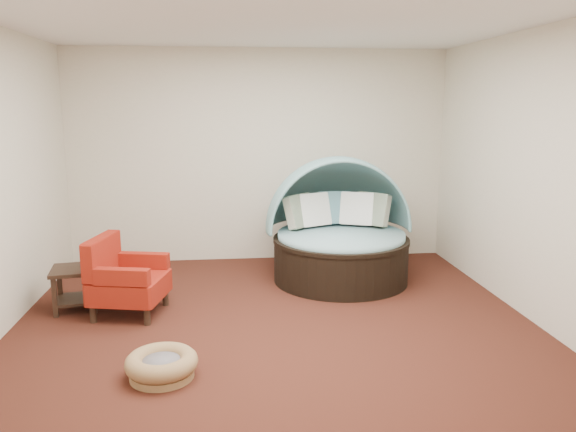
{
  "coord_description": "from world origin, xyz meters",
  "views": [
    {
      "loc": [
        -0.43,
        -4.98,
        2.08
      ],
      "look_at": [
        0.18,
        0.6,
        0.96
      ],
      "focal_mm": 35.0,
      "sensor_mm": 36.0,
      "label": 1
    }
  ],
  "objects": [
    {
      "name": "floor",
      "position": [
        0.0,
        0.0,
        0.0
      ],
      "size": [
        5.0,
        5.0,
        0.0
      ],
      "primitive_type": "plane",
      "color": "#491D14",
      "rests_on": "ground"
    },
    {
      "name": "wall_back",
      "position": [
        0.0,
        2.5,
        1.4
      ],
      "size": [
        5.0,
        0.0,
        5.0
      ],
      "primitive_type": "plane",
      "rotation": [
        1.57,
        0.0,
        0.0
      ],
      "color": "beige",
      "rests_on": "floor"
    },
    {
      "name": "wall_front",
      "position": [
        0.0,
        -2.5,
        1.4
      ],
      "size": [
        5.0,
        0.0,
        5.0
      ],
      "primitive_type": "plane",
      "rotation": [
        -1.57,
        0.0,
        0.0
      ],
      "color": "beige",
      "rests_on": "floor"
    },
    {
      "name": "wall_right",
      "position": [
        2.5,
        0.0,
        1.4
      ],
      "size": [
        0.0,
        5.0,
        5.0
      ],
      "primitive_type": "plane",
      "rotation": [
        1.57,
        0.0,
        -1.57
      ],
      "color": "beige",
      "rests_on": "floor"
    },
    {
      "name": "ceiling",
      "position": [
        0.0,
        0.0,
        2.8
      ],
      "size": [
        5.0,
        5.0,
        0.0
      ],
      "primitive_type": "plane",
      "rotation": [
        3.14,
        0.0,
        0.0
      ],
      "color": "white",
      "rests_on": "wall_back"
    },
    {
      "name": "canopy_daybed",
      "position": [
        0.89,
        1.5,
        0.68
      ],
      "size": [
        1.75,
        1.64,
        1.48
      ],
      "rotation": [
        0.0,
        0.0,
        0.02
      ],
      "color": "black",
      "rests_on": "floor"
    },
    {
      "name": "pet_basket",
      "position": [
        -0.97,
        -0.87,
        0.1
      ],
      "size": [
        0.68,
        0.68,
        0.2
      ],
      "rotation": [
        0.0,
        0.0,
        -0.23
      ],
      "color": "olive",
      "rests_on": "floor"
    },
    {
      "name": "red_armchair",
      "position": [
        -1.48,
        0.56,
        0.37
      ],
      "size": [
        0.81,
        0.81,
        0.79
      ],
      "rotation": [
        0.0,
        0.0,
        -0.22
      ],
      "color": "black",
      "rests_on": "floor"
    },
    {
      "name": "side_table",
      "position": [
        -2.0,
        0.73,
        0.29
      ],
      "size": [
        0.52,
        0.52,
        0.44
      ],
      "rotation": [
        0.0,
        0.0,
        0.14
      ],
      "color": "black",
      "rests_on": "floor"
    }
  ]
}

